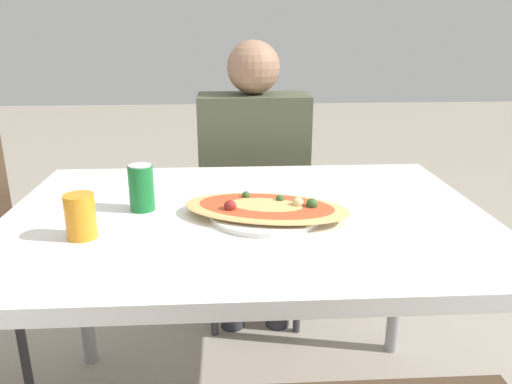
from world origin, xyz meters
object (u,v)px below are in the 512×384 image
soda_can (141,188)px  person_seated (254,166)px  drink_glass (80,216)px  dining_table (247,236)px  chair_far_seated (252,198)px  pizza_main (266,209)px

soda_can → person_seated: bearing=62.2°
soda_can → drink_glass: 0.21m
dining_table → soda_can: soda_can is taller
person_seated → drink_glass: (-0.45, -0.81, 0.11)m
chair_far_seated → pizza_main: bearing=89.6°
chair_far_seated → pizza_main: size_ratio=1.93×
pizza_main → chair_far_seated: bearing=89.6°
chair_far_seated → dining_table: bearing=86.0°
dining_table → person_seated: (0.06, 0.67, 0.01)m
chair_far_seated → person_seated: bearing=90.0°
dining_table → soda_can: bearing=172.3°
chair_far_seated → pizza_main: 0.86m
dining_table → drink_glass: 0.43m
soda_can → drink_glass: size_ratio=1.19×
pizza_main → drink_glass: size_ratio=4.52×
drink_glass → person_seated: bearing=61.3°
drink_glass → chair_far_seated: bearing=64.4°
soda_can → drink_glass: soda_can is taller
soda_can → pizza_main: bearing=-12.3°
dining_table → drink_glass: drink_glass is taller
soda_can → chair_far_seated: bearing=66.0°
person_seated → soda_can: (-0.33, -0.63, 0.12)m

